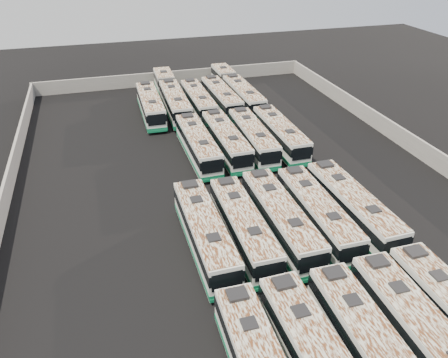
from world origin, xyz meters
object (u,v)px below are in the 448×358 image
bus_midfront_center (280,219)px  bus_back_center (198,101)px  bus_midfront_right (317,213)px  bus_midback_left (198,145)px  bus_midback_center (226,140)px  bus_back_far_left (151,105)px  bus_midfront_left (243,227)px  bus_back_left (171,95)px  bus_midfront_far_left (205,232)px  bus_midfront_far_right (352,207)px  bus_front_center (372,352)px  bus_back_right (221,98)px  bus_midback_right (253,137)px  bus_back_far_right (236,89)px  bus_front_right (421,337)px  bus_midback_far_right (280,134)px

bus_midfront_center → bus_back_center: bearing=89.8°
bus_midfront_right → bus_midback_left: bus_midback_left is taller
bus_midback_left → bus_midback_center: size_ratio=1.00×
bus_back_far_left → bus_midfront_left: bearing=-82.8°
bus_midfront_center → bus_back_left: bearing=95.4°
bus_midback_left → bus_midfront_far_left: bearing=-102.1°
bus_midfront_left → bus_midfront_far_right: size_ratio=0.96×
bus_front_center → bus_back_left: 47.44m
bus_midfront_far_left → bus_back_right: bearing=71.1°
bus_midback_center → bus_midfront_far_right: bearing=-68.2°
bus_front_center → bus_midfront_center: size_ratio=0.99×
bus_midfront_far_right → bus_midback_right: (-3.51, 16.43, -0.06)m
bus_back_far_right → bus_midback_left: bearing=-121.2°
bus_front_center → bus_midback_center: (0.04, 30.30, -0.02)m
bus_midback_right → bus_back_right: size_ratio=0.98×
bus_midback_left → bus_back_center: 14.22m
bus_front_right → bus_back_far_right: size_ratio=0.66×
bus_midfront_left → bus_back_left: (0.08, 33.50, 0.06)m
bus_midback_left → bus_midback_right: bearing=0.2°
bus_back_right → bus_back_far_right: 4.52m
bus_back_left → bus_back_far_left: bearing=-135.7°
bus_back_center → bus_back_far_right: bearing=26.0°
bus_midback_right → bus_back_right: 13.92m
bus_midback_left → bus_back_far_right: bearing=58.9°
bus_front_center → bus_back_far_left: same height
bus_midback_center → bus_midback_far_right: bearing=-1.5°
bus_front_right → bus_midback_far_right: bus_front_right is taller
bus_midback_center → bus_back_far_right: 18.23m
bus_midback_left → bus_back_far_left: bearing=103.2°
bus_midback_right → bus_midfront_right: bearing=-88.2°
bus_front_center → bus_midback_far_right: size_ratio=1.02×
bus_midfront_far_left → bus_front_right: bearing=-54.3°
bus_midfront_center → bus_midback_center: bus_midfront_center is taller
bus_front_right → bus_midfront_left: bearing=117.3°
bus_midfront_far_right → bus_back_center: bearing=101.4°
bus_midfront_left → bus_back_center: size_ratio=1.00×
bus_front_center → bus_midfront_far_right: 15.39m
bus_midfront_far_left → bus_back_right: 31.88m
bus_back_left → bus_back_center: (3.28, -3.39, -0.07)m
bus_midfront_right → bus_midfront_far_right: (3.42, -0.08, 0.05)m
bus_midfront_center → bus_midfront_right: (3.42, -0.04, -0.05)m
bus_midfront_center → bus_midback_center: bearing=89.7°
bus_midfront_far_left → bus_midfront_right: bus_midfront_far_left is taller
bus_midfront_far_left → bus_back_far_left: size_ratio=1.01×
bus_front_right → bus_back_right: 44.05m
bus_front_right → bus_back_right: bearing=90.9°
bus_back_left → bus_back_far_right: (10.02, -0.06, -0.03)m
bus_midfront_center → bus_back_left: 33.58m
bus_front_center → bus_midfront_far_right: bus_midfront_far_right is taller
bus_front_center → bus_midback_center: bus_front_center is taller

